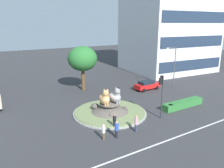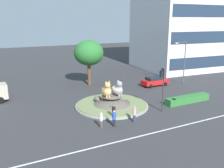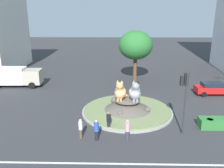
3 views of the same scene
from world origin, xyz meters
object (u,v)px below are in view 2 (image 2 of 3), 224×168
object	(u,v)px
cat_statue_calico	(107,91)
pedestrian_blue_shirt	(114,118)
cat_statue_grey	(118,89)
litter_bin	(174,102)
pedestrian_pink_shirt	(134,114)
pedestrian_white_shirt	(101,120)
streetlight_arm	(184,60)
office_tower	(185,0)
broadleaf_tree_behind_island	(89,53)
pedestrian_black_shirt	(114,112)
sedan_on_far_lane	(155,81)
traffic_light_mast	(163,80)

from	to	relation	value
cat_statue_calico	pedestrian_blue_shirt	bearing A→B (deg)	-11.49
cat_statue_grey	litter_bin	bearing A→B (deg)	59.22
pedestrian_pink_shirt	pedestrian_white_shirt	size ratio (longest dim) A/B	1.08
cat_statue_grey	streetlight_arm	distance (m)	15.82
pedestrian_white_shirt	office_tower	bearing A→B (deg)	97.93
broadleaf_tree_behind_island	litter_bin	world-z (taller)	broadleaf_tree_behind_island
pedestrian_black_shirt	litter_bin	bearing A→B (deg)	33.06
pedestrian_pink_shirt	litter_bin	bearing A→B (deg)	-25.05
pedestrian_pink_shirt	pedestrian_white_shirt	distance (m)	3.79
cat_statue_grey	sedan_on_far_lane	size ratio (longest dim) A/B	0.48
pedestrian_black_shirt	streetlight_arm	bearing A→B (deg)	55.88
cat_statue_calico	cat_statue_grey	distance (m)	1.50
traffic_light_mast	streetlight_arm	xyz separation A→B (m)	(11.36, 8.79, 0.38)
cat_statue_grey	traffic_light_mast	world-z (taller)	traffic_light_mast
broadleaf_tree_behind_island	pedestrian_blue_shirt	size ratio (longest dim) A/B	4.25
pedestrian_blue_shirt	sedan_on_far_lane	bearing A→B (deg)	-14.89
streetlight_arm	pedestrian_pink_shirt	bearing A→B (deg)	39.59
cat_statue_calico	streetlight_arm	world-z (taller)	streetlight_arm
cat_statue_grey	pedestrian_black_shirt	distance (m)	4.71
office_tower	pedestrian_blue_shirt	bearing A→B (deg)	-137.95
traffic_light_mast	sedan_on_far_lane	world-z (taller)	traffic_light_mast
broadleaf_tree_behind_island	sedan_on_far_lane	xyz separation A→B (m)	(9.47, -5.59, -4.59)
streetlight_arm	pedestrian_blue_shirt	distance (m)	21.29
cat_statue_grey	pedestrian_blue_shirt	world-z (taller)	cat_statue_grey
cat_statue_calico	streetlight_arm	distance (m)	17.22
office_tower	pedestrian_white_shirt	distance (m)	40.21
broadleaf_tree_behind_island	pedestrian_black_shirt	bearing A→B (deg)	-102.34
office_tower	streetlight_arm	xyz separation A→B (m)	(-10.79, -12.28, -10.67)
traffic_light_mast	office_tower	bearing A→B (deg)	-50.22
broadleaf_tree_behind_island	pedestrian_white_shirt	size ratio (longest dim) A/B	4.51
cat_statue_calico	broadleaf_tree_behind_island	world-z (taller)	broadleaf_tree_behind_island
traffic_light_mast	broadleaf_tree_behind_island	size ratio (longest dim) A/B	0.70
pedestrian_black_shirt	broadleaf_tree_behind_island	bearing A→B (deg)	108.28
cat_statue_grey	broadleaf_tree_behind_island	xyz separation A→B (m)	(0.81, 11.48, 3.23)
sedan_on_far_lane	pedestrian_blue_shirt	bearing A→B (deg)	-141.54
pedestrian_pink_shirt	pedestrian_black_shirt	world-z (taller)	pedestrian_pink_shirt
streetlight_arm	traffic_light_mast	bearing A→B (deg)	45.10
sedan_on_far_lane	office_tower	bearing A→B (deg)	33.67
broadleaf_tree_behind_island	sedan_on_far_lane	size ratio (longest dim) A/B	1.63
office_tower	broadleaf_tree_behind_island	bearing A→B (deg)	-163.34
litter_bin	pedestrian_pink_shirt	bearing A→B (deg)	-163.47
broadleaf_tree_behind_island	pedestrian_white_shirt	distance (m)	18.21
cat_statue_calico	office_tower	distance (m)	34.43
pedestrian_pink_shirt	sedan_on_far_lane	bearing A→B (deg)	3.92
traffic_light_mast	broadleaf_tree_behind_island	xyz separation A→B (m)	(-2.86, 15.74, 1.57)
cat_statue_calico	broadleaf_tree_behind_island	bearing A→B (deg)	175.77
cat_statue_calico	pedestrian_white_shirt	distance (m)	6.43
cat_statue_grey	pedestrian_white_shirt	world-z (taller)	cat_statue_grey
streetlight_arm	pedestrian_white_shirt	distance (m)	22.31
sedan_on_far_lane	litter_bin	world-z (taller)	sedan_on_far_lane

